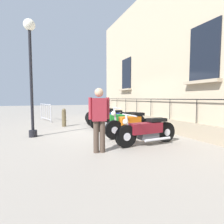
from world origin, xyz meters
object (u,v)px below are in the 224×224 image
at_px(motorcycle_white, 100,115).
at_px(motorcycle_blue, 111,119).
at_px(motorcycle_maroon, 147,131).
at_px(motorcycle_green, 122,121).
at_px(bollard, 64,117).
at_px(lamppost, 31,62).
at_px(crowd_barrier, 46,112).
at_px(motorcycle_black, 104,117).
at_px(pedestrian_standing, 99,117).
at_px(motorcycle_orange, 131,125).

height_order(motorcycle_white, motorcycle_blue, motorcycle_blue).
bearing_deg(motorcycle_maroon, motorcycle_green, -94.07).
height_order(motorcycle_blue, bollard, motorcycle_blue).
relative_size(motorcycle_white, motorcycle_blue, 0.87).
xyz_separation_m(motorcycle_blue, motorcycle_maroon, (0.13, 3.17, -0.02)).
bearing_deg(motorcycle_white, motorcycle_blue, 85.97).
relative_size(motorcycle_blue, lamppost, 0.54).
bearing_deg(crowd_barrier, bollard, 105.94).
bearing_deg(motorcycle_black, motorcycle_green, 89.79).
bearing_deg(pedestrian_standing, motorcycle_green, -127.14).
height_order(motorcycle_green, lamppost, lamppost).
relative_size(motorcycle_blue, motorcycle_orange, 1.13).
distance_m(motorcycle_orange, crowd_barrier, 6.62).
distance_m(crowd_barrier, bollard, 2.74).
height_order(motorcycle_orange, pedestrian_standing, pedestrian_standing).
xyz_separation_m(motorcycle_white, motorcycle_green, (0.12, 3.09, 0.06)).
xyz_separation_m(motorcycle_white, motorcycle_orange, (0.27, 4.16, 0.04)).
relative_size(motorcycle_white, crowd_barrier, 1.00).
bearing_deg(motorcycle_orange, crowd_barrier, -66.92).
relative_size(motorcycle_white, motorcycle_black, 0.94).
bearing_deg(bollard, pedestrian_standing, 93.52).
xyz_separation_m(motorcycle_orange, pedestrian_standing, (1.56, 1.19, 0.49)).
height_order(motorcycle_white, pedestrian_standing, pedestrian_standing).
bearing_deg(crowd_barrier, motorcycle_white, 146.02).
xyz_separation_m(motorcycle_blue, crowd_barrier, (2.73, -3.94, 0.13)).
relative_size(motorcycle_white, pedestrian_standing, 1.18).
bearing_deg(motorcycle_black, pedestrian_standing, 68.60).
bearing_deg(motorcycle_orange, motorcycle_black, -92.82).
bearing_deg(motorcycle_blue, lamppost, 11.63).
distance_m(motorcycle_black, motorcycle_green, 2.12).
distance_m(motorcycle_blue, motorcycle_maroon, 3.17).
bearing_deg(pedestrian_standing, motorcycle_orange, -142.63).
xyz_separation_m(crowd_barrier, pedestrian_standing, (-1.04, 7.28, 0.36)).
bearing_deg(pedestrian_standing, motorcycle_white, -108.90).
xyz_separation_m(motorcycle_blue, bollard, (1.98, -1.30, 0.01)).
relative_size(motorcycle_green, crowd_barrier, 1.15).
bearing_deg(crowd_barrier, motorcycle_black, 133.42).
bearing_deg(motorcycle_green, bollard, -50.22).
xyz_separation_m(motorcycle_black, motorcycle_maroon, (0.16, 4.20, -0.01)).
relative_size(motorcycle_green, lamppost, 0.54).
height_order(lamppost, bollard, lamppost).
bearing_deg(lamppost, motorcycle_orange, 155.22).
bearing_deg(pedestrian_standing, bollard, -86.48).
distance_m(motorcycle_black, motorcycle_orange, 3.19).
relative_size(lamppost, bollard, 4.61).
relative_size(motorcycle_green, motorcycle_maroon, 1.06).
height_order(motorcycle_white, motorcycle_black, motorcycle_black).
xyz_separation_m(lamppost, bollard, (-1.34, -1.99, -2.20)).
xyz_separation_m(motorcycle_white, bollard, (2.12, 0.70, 0.04)).
xyz_separation_m(motorcycle_orange, crowd_barrier, (2.60, -6.09, 0.12)).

